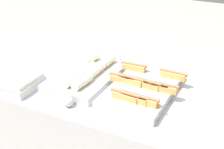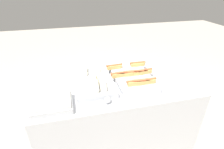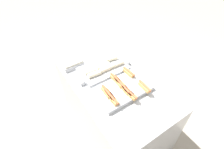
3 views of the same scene
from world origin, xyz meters
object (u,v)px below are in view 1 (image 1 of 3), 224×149
object	(u,v)px
tray_hotdogs	(143,89)
tray_wraps	(87,75)
tray_side_front	(15,81)
serving_spoon_far	(117,61)
serving_spoon_near	(67,102)

from	to	relation	value
tray_hotdogs	tray_wraps	world-z (taller)	tray_wraps
tray_hotdogs	tray_wraps	distance (m)	0.36
tray_side_front	serving_spoon_far	xyz separation A→B (m)	(0.40, 0.56, -0.01)
tray_wraps	serving_spoon_near	bearing A→B (deg)	-80.23
tray_side_front	serving_spoon_near	xyz separation A→B (m)	(0.40, -0.04, -0.01)
tray_hotdogs	serving_spoon_far	distance (m)	0.44
tray_hotdogs	serving_spoon_far	xyz separation A→B (m)	(-0.31, 0.30, -0.01)
tray_wraps	serving_spoon_near	distance (m)	0.30
tray_wraps	tray_hotdogs	bearing A→B (deg)	-0.67
serving_spoon_near	tray_wraps	bearing A→B (deg)	99.77
tray_hotdogs	tray_side_front	xyz separation A→B (m)	(-0.71, -0.25, -0.00)
tray_wraps	serving_spoon_near	world-z (taller)	tray_wraps
tray_side_front	serving_spoon_far	world-z (taller)	tray_side_front
tray_side_front	tray_hotdogs	bearing A→B (deg)	19.51
tray_side_front	serving_spoon_near	world-z (taller)	tray_side_front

